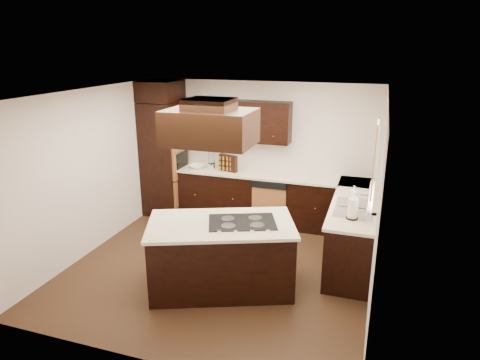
{
  "coord_description": "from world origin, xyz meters",
  "views": [
    {
      "loc": [
        2.03,
        -5.25,
        3.11
      ],
      "look_at": [
        0.1,
        0.6,
        1.15
      ],
      "focal_mm": 32.0,
      "sensor_mm": 36.0,
      "label": 1
    }
  ],
  "objects_px": {
    "island": "(221,256)",
    "range_hood": "(210,127)",
    "oven_column": "(164,158)",
    "spice_rack": "(228,163)"
  },
  "relations": [
    {
      "from": "oven_column",
      "to": "island",
      "type": "distance_m",
      "value": 3.05
    },
    {
      "from": "island",
      "to": "range_hood",
      "type": "height_order",
      "value": "range_hood"
    },
    {
      "from": "island",
      "to": "spice_rack",
      "type": "distance_m",
      "value": 2.44
    },
    {
      "from": "island",
      "to": "range_hood",
      "type": "distance_m",
      "value": 1.72
    },
    {
      "from": "oven_column",
      "to": "spice_rack",
      "type": "distance_m",
      "value": 1.28
    },
    {
      "from": "spice_rack",
      "to": "range_hood",
      "type": "bearing_deg",
      "value": -58.02
    },
    {
      "from": "spice_rack",
      "to": "oven_column",
      "type": "bearing_deg",
      "value": -161.94
    },
    {
      "from": "oven_column",
      "to": "range_hood",
      "type": "bearing_deg",
      "value": -50.26
    },
    {
      "from": "oven_column",
      "to": "spice_rack",
      "type": "bearing_deg",
      "value": 0.82
    },
    {
      "from": "island",
      "to": "spice_rack",
      "type": "height_order",
      "value": "spice_rack"
    }
  ]
}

